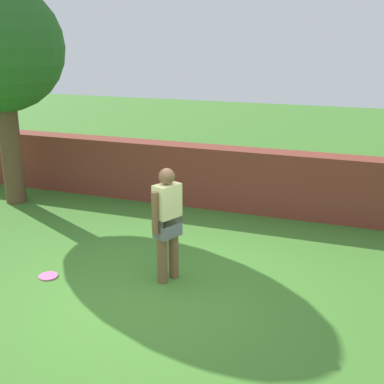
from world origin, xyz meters
TOP-DOWN VIEW (x-y plane):
  - ground_plane at (0.00, 0.00)m, footprint 40.00×40.00m
  - brick_wall at (-1.50, 3.74)m, footprint 10.47×0.50m
  - tree at (-4.28, 2.59)m, footprint 2.43×2.43m
  - person at (0.02, 0.48)m, footprint 0.34×0.50m
  - frisbee_pink at (-1.62, -0.03)m, footprint 0.27×0.27m

SIDE VIEW (x-z plane):
  - ground_plane at x=0.00m, z-range 0.00..0.00m
  - frisbee_pink at x=-1.62m, z-range 0.00..0.02m
  - brick_wall at x=-1.50m, z-range 0.00..1.22m
  - person at x=0.02m, z-range 0.09..1.71m
  - tree at x=-4.28m, z-range 0.88..5.17m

